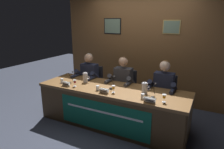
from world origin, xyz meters
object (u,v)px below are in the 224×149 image
object	(u,v)px
panelist_center	(122,82)
water_pitcher_left_side	(85,77)
microphone_center	(112,84)
chair_right	(164,98)
water_cup_center	(98,88)
chair_center	(125,92)
nameplate_left	(66,84)
water_cup_left	(62,81)
chair_left	(93,86)
panelist_right	(163,88)
panelist_left	(88,77)
water_pitcher_right_side	(145,88)
juice_glass_center	(113,88)
microphone_left	(70,79)
nameplate_right	(150,100)
nameplate_center	(104,91)
juice_glass_right	(164,97)
microphone_right	(154,93)
water_cup_right	(143,97)
juice_glass_left	(75,82)

from	to	relation	value
panelist_center	water_pitcher_left_side	xyz separation A→B (m)	(-0.63, -0.37, 0.11)
microphone_center	chair_right	xyz separation A→B (m)	(0.81, 0.66, -0.36)
water_cup_center	microphone_center	size ratio (longest dim) A/B	0.39
chair_center	nameplate_left	bearing A→B (deg)	-130.89
nameplate_left	chair_right	world-z (taller)	chair_right
water_cup_left	water_pitcher_left_side	xyz separation A→B (m)	(0.39, 0.25, 0.06)
chair_left	panelist_right	size ratio (longest dim) A/B	0.73
panelist_left	water_pitcher_right_side	world-z (taller)	panelist_left
juice_glass_center	chair_right	size ratio (longest dim) A/B	0.14
panelist_left	chair_right	distance (m)	1.70
panelist_left	microphone_left	xyz separation A→B (m)	(-0.04, -0.54, 0.09)
microphone_left	microphone_center	distance (m)	0.90
panelist_left	panelist_center	bearing A→B (deg)	0.00
panelist_left	nameplate_right	distance (m)	1.83
nameplate_right	water_pitcher_right_side	bearing A→B (deg)	119.34
panelist_right	nameplate_left	bearing A→B (deg)	-155.73
panelist_center	nameplate_center	bearing A→B (deg)	-89.36
microphone_left	panelist_right	world-z (taller)	panelist_right
microphone_left	chair_right	bearing A→B (deg)	23.34
nameplate_left	chair_left	bearing A→B (deg)	90.95
water_cup_center	chair_right	xyz separation A→B (m)	(0.99, 0.87, -0.33)
chair_right	juice_glass_right	bearing A→B (deg)	-78.32
water_cup_center	microphone_right	size ratio (longest dim) A/B	0.39
chair_center	water_cup_center	size ratio (longest dim) A/B	10.56
water_pitcher_left_side	juice_glass_right	bearing A→B (deg)	-9.90
water_cup_right	juice_glass_left	bearing A→B (deg)	-179.98
panelist_right	water_cup_center	bearing A→B (deg)	-146.12
microphone_right	water_pitcher_right_side	size ratio (longest dim) A/B	1.03
water_cup_center	nameplate_right	size ratio (longest dim) A/B	0.47
nameplate_right	microphone_right	distance (m)	0.25
microphone_left	chair_right	xyz separation A→B (m)	(1.70, 0.74, -0.36)
chair_center	panelist_center	xyz separation A→B (m)	(0.00, -0.20, 0.28)
juice_glass_center	water_cup_right	size ratio (longest dim) A/B	1.46
chair_left	water_cup_left	distance (m)	0.90
juice_glass_center	microphone_right	world-z (taller)	microphone_right
microphone_left	panelist_center	size ratio (longest dim) A/B	0.18
microphone_left	chair_center	size ratio (longest dim) A/B	0.24
nameplate_center	panelist_center	bearing A→B (deg)	90.64
chair_center	nameplate_right	world-z (taller)	chair_center
nameplate_center	juice_glass_center	world-z (taller)	juice_glass_center
juice_glass_left	microphone_left	xyz separation A→B (m)	(-0.22, 0.14, -0.01)
juice_glass_right	water_pitcher_right_side	bearing A→B (deg)	150.48
microphone_right	nameplate_left	bearing A→B (deg)	-172.46
water_cup_center	juice_glass_center	bearing A→B (deg)	5.31
chair_left	chair_right	bearing A→B (deg)	0.00
water_cup_left	microphone_right	size ratio (longest dim) A/B	0.39
nameplate_left	nameplate_center	bearing A→B (deg)	0.01
nameplate_left	juice_glass_left	xyz separation A→B (m)	(0.16, 0.06, 0.05)
microphone_left	nameplate_right	size ratio (longest dim) A/B	1.21
juice_glass_center	water_pitcher_left_side	size ratio (longest dim) A/B	0.59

